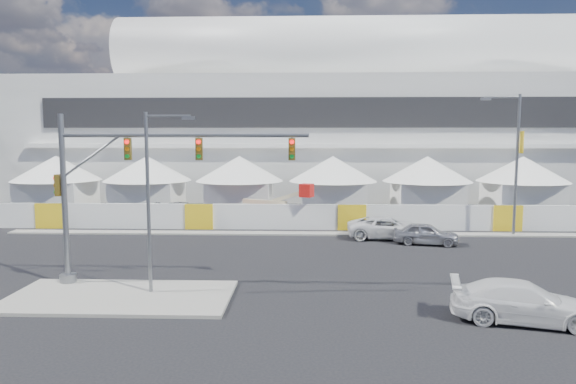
{
  "coord_description": "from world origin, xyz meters",
  "views": [
    {
      "loc": [
        2.35,
        -25.28,
        7.31
      ],
      "look_at": [
        1.16,
        10.0,
        3.46
      ],
      "focal_mm": 32.0,
      "sensor_mm": 36.0,
      "label": 1
    }
  ],
  "objects_px": {
    "lot_car_c": "(185,211)",
    "streetlight_curb": "(514,155)",
    "sedan_silver": "(426,234)",
    "traffic_mast": "(114,189)",
    "lot_car_b": "(540,216)",
    "boom_lift": "(260,214)",
    "pickup_curb": "(387,228)",
    "lot_car_a": "(518,214)",
    "streetlight_median": "(153,190)",
    "pickup_near": "(523,302)"
  },
  "relations": [
    {
      "from": "lot_car_b",
      "to": "boom_lift",
      "type": "xyz_separation_m",
      "value": [
        -22.95,
        -0.99,
        0.2
      ]
    },
    {
      "from": "sedan_silver",
      "to": "lot_car_c",
      "type": "relative_size",
      "value": 0.83
    },
    {
      "from": "pickup_curb",
      "to": "pickup_near",
      "type": "relative_size",
      "value": 1.03
    },
    {
      "from": "lot_car_a",
      "to": "streetlight_median",
      "type": "xyz_separation_m",
      "value": [
        -25.01,
        -20.93,
        4.19
      ]
    },
    {
      "from": "pickup_curb",
      "to": "lot_car_b",
      "type": "relative_size",
      "value": 1.24
    },
    {
      "from": "pickup_curb",
      "to": "lot_car_b",
      "type": "distance_m",
      "value": 14.61
    },
    {
      "from": "lot_car_a",
      "to": "streetlight_curb",
      "type": "xyz_separation_m",
      "value": [
        -2.97,
        -6.02,
        5.29
      ]
    },
    {
      "from": "traffic_mast",
      "to": "pickup_curb",
      "type": "bearing_deg",
      "value": 38.77
    },
    {
      "from": "lot_car_a",
      "to": "boom_lift",
      "type": "relative_size",
      "value": 0.56
    },
    {
      "from": "pickup_near",
      "to": "traffic_mast",
      "type": "relative_size",
      "value": 0.45
    },
    {
      "from": "lot_car_a",
      "to": "streetlight_median",
      "type": "relative_size",
      "value": 0.51
    },
    {
      "from": "traffic_mast",
      "to": "lot_car_a",
      "type": "bearing_deg",
      "value": 35.56
    },
    {
      "from": "lot_car_a",
      "to": "traffic_mast",
      "type": "bearing_deg",
      "value": 170.5
    },
    {
      "from": "lot_car_b",
      "to": "pickup_curb",
      "type": "bearing_deg",
      "value": 105.2
    },
    {
      "from": "pickup_near",
      "to": "traffic_mast",
      "type": "distance_m",
      "value": 18.78
    },
    {
      "from": "sedan_silver",
      "to": "lot_car_a",
      "type": "relative_size",
      "value": 1.03
    },
    {
      "from": "pickup_curb",
      "to": "lot_car_b",
      "type": "bearing_deg",
      "value": -63.77
    },
    {
      "from": "traffic_mast",
      "to": "streetlight_median",
      "type": "bearing_deg",
      "value": -31.59
    },
    {
      "from": "traffic_mast",
      "to": "sedan_silver",
      "type": "bearing_deg",
      "value": 30.46
    },
    {
      "from": "streetlight_curb",
      "to": "boom_lift",
      "type": "height_order",
      "value": "streetlight_curb"
    },
    {
      "from": "lot_car_c",
      "to": "streetlight_curb",
      "type": "distance_m",
      "value": 27.04
    },
    {
      "from": "sedan_silver",
      "to": "boom_lift",
      "type": "distance_m",
      "value": 13.67
    },
    {
      "from": "streetlight_median",
      "to": "traffic_mast",
      "type": "bearing_deg",
      "value": 148.41
    },
    {
      "from": "streetlight_median",
      "to": "boom_lift",
      "type": "xyz_separation_m",
      "value": [
        3.23,
        18.4,
        -3.9
      ]
    },
    {
      "from": "lot_car_c",
      "to": "streetlight_curb",
      "type": "height_order",
      "value": "streetlight_curb"
    },
    {
      "from": "lot_car_c",
      "to": "streetlight_median",
      "type": "bearing_deg",
      "value": -175.3
    },
    {
      "from": "lot_car_a",
      "to": "streetlight_curb",
      "type": "distance_m",
      "value": 8.55
    },
    {
      "from": "boom_lift",
      "to": "lot_car_a",
      "type": "bearing_deg",
      "value": 29.39
    },
    {
      "from": "pickup_curb",
      "to": "traffic_mast",
      "type": "height_order",
      "value": "traffic_mast"
    },
    {
      "from": "lot_car_b",
      "to": "streetlight_curb",
      "type": "xyz_separation_m",
      "value": [
        -4.14,
        -4.48,
        5.2
      ]
    },
    {
      "from": "lot_car_b",
      "to": "lot_car_c",
      "type": "xyz_separation_m",
      "value": [
        -29.86,
        2.03,
        -0.02
      ]
    },
    {
      "from": "lot_car_b",
      "to": "lot_car_a",
      "type": "bearing_deg",
      "value": 28.64
    },
    {
      "from": "pickup_near",
      "to": "lot_car_b",
      "type": "height_order",
      "value": "pickup_near"
    },
    {
      "from": "lot_car_a",
      "to": "boom_lift",
      "type": "distance_m",
      "value": 21.94
    },
    {
      "from": "streetlight_curb",
      "to": "sedan_silver",
      "type": "bearing_deg",
      "value": -154.77
    },
    {
      "from": "sedan_silver",
      "to": "streetlight_median",
      "type": "relative_size",
      "value": 0.52
    },
    {
      "from": "lot_car_b",
      "to": "streetlight_median",
      "type": "xyz_separation_m",
      "value": [
        -26.18,
        -19.39,
        4.1
      ]
    },
    {
      "from": "sedan_silver",
      "to": "traffic_mast",
      "type": "relative_size",
      "value": 0.35
    },
    {
      "from": "lot_car_c",
      "to": "traffic_mast",
      "type": "distance_m",
      "value": 20.46
    },
    {
      "from": "lot_car_a",
      "to": "lot_car_b",
      "type": "relative_size",
      "value": 0.92
    },
    {
      "from": "pickup_near",
      "to": "streetlight_median",
      "type": "xyz_separation_m",
      "value": [
        -15.53,
        2.95,
        4.08
      ]
    },
    {
      "from": "lot_car_a",
      "to": "streetlight_curb",
      "type": "bearing_deg",
      "value": -161.32
    },
    {
      "from": "lot_car_c",
      "to": "traffic_mast",
      "type": "relative_size",
      "value": 0.43
    },
    {
      "from": "traffic_mast",
      "to": "lot_car_c",
      "type": "bearing_deg",
      "value": 93.97
    },
    {
      "from": "pickup_curb",
      "to": "streetlight_curb",
      "type": "xyz_separation_m",
      "value": [
        9.25,
        1.38,
        5.19
      ]
    },
    {
      "from": "lot_car_c",
      "to": "pickup_near",
      "type": "bearing_deg",
      "value": -146.79
    },
    {
      "from": "pickup_near",
      "to": "lot_car_c",
      "type": "distance_m",
      "value": 31.03
    },
    {
      "from": "pickup_near",
      "to": "streetlight_median",
      "type": "relative_size",
      "value": 0.67
    },
    {
      "from": "pickup_curb",
      "to": "traffic_mast",
      "type": "distance_m",
      "value": 19.76
    },
    {
      "from": "streetlight_median",
      "to": "lot_car_a",
      "type": "bearing_deg",
      "value": 39.92
    }
  ]
}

